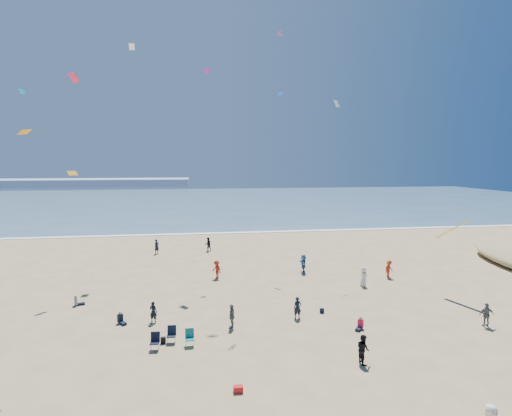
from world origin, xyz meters
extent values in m
cube|color=#476B84|center=(0.00, 95.00, 0.03)|extent=(220.00, 100.00, 0.06)
cube|color=white|center=(0.00, 45.00, 0.04)|extent=(220.00, 1.20, 0.08)
cube|color=#7A8EA8|center=(-60.00, 170.00, 1.60)|extent=(110.00, 20.00, 3.20)
imported|color=#A51D17|center=(0.31, 21.58, 0.84)|extent=(1.15, 1.24, 1.68)
imported|color=slate|center=(17.38, 7.92, 0.80)|extent=(0.99, 0.57, 1.60)
imported|color=black|center=(-4.46, 11.89, 0.73)|extent=(0.62, 0.51, 1.45)
imported|color=black|center=(7.33, 4.54, 0.80)|extent=(0.69, 0.84, 1.59)
imported|color=black|center=(-0.16, 33.17, 0.85)|extent=(1.00, 0.89, 1.69)
imported|color=black|center=(-6.19, 32.58, 0.87)|extent=(0.74, 0.75, 1.74)
imported|color=silver|center=(12.89, 17.30, 0.85)|extent=(0.60, 0.87, 1.70)
imported|color=#AD2F18|center=(16.34, 19.42, 0.82)|extent=(1.22, 1.05, 1.64)
imported|color=slate|center=(0.72, 10.16, 0.80)|extent=(0.66, 1.02, 1.61)
imported|color=#375C99|center=(8.82, 22.23, 0.90)|extent=(0.62, 1.70, 1.80)
imported|color=black|center=(5.38, 11.08, 0.76)|extent=(0.57, 0.38, 1.52)
cube|color=silver|center=(-4.10, 8.80, 0.20)|extent=(0.35, 0.20, 0.40)
cube|color=black|center=(-3.55, 8.54, 0.19)|extent=(0.30, 0.22, 0.38)
cube|color=red|center=(0.37, 2.80, 0.15)|extent=(0.45, 0.30, 0.30)
cube|color=black|center=(7.37, 11.80, 0.17)|extent=(0.28, 0.18, 0.34)
cube|color=#0A97C6|center=(-16.58, 24.02, 17.01)|extent=(0.45, 0.59, 0.43)
cube|color=white|center=(-7.88, 30.04, 22.80)|extent=(0.61, 0.59, 0.54)
cube|color=purple|center=(-0.21, 24.40, 19.39)|extent=(0.76, 0.86, 0.41)
cube|color=pink|center=(7.49, 27.92, 24.23)|extent=(0.54, 0.44, 0.63)
cube|color=silver|center=(12.38, 23.72, 16.52)|extent=(0.67, 0.61, 0.67)
cube|color=orange|center=(-11.46, 19.77, 9.90)|extent=(0.77, 0.87, 0.36)
cube|color=orange|center=(-12.67, 14.02, 12.80)|extent=(0.95, 0.80, 0.36)
cube|color=#E61E51|center=(-8.58, 11.09, 15.83)|extent=(0.79, 0.80, 0.51)
cube|color=blue|center=(7.41, 26.91, 17.86)|extent=(0.66, 0.73, 0.33)
cube|color=#FFAF1A|center=(19.07, 14.37, 5.38)|extent=(0.35, 2.64, 1.87)
camera|label=1|loc=(-1.41, -14.86, 10.85)|focal=28.00mm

